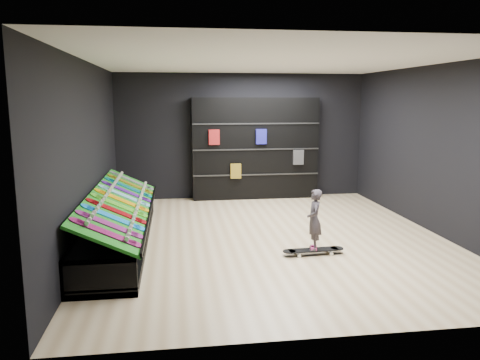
{
  "coord_description": "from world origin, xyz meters",
  "views": [
    {
      "loc": [
        -1.61,
        -7.74,
        2.39
      ],
      "look_at": [
        -0.5,
        0.2,
        1.0
      ],
      "focal_mm": 35.0,
      "sensor_mm": 36.0,
      "label": 1
    }
  ],
  "objects": [
    {
      "name": "display_board_4",
      "position": [
        -2.49,
        -0.38,
        0.74
      ],
      "size": [
        0.93,
        0.22,
        0.5
      ],
      "primitive_type": null,
      "rotation": [
        0.0,
        0.44,
        0.0
      ],
      "color": "green",
      "rests_on": "turf_ramp"
    },
    {
      "name": "display_board_7",
      "position": [
        -2.49,
        0.76,
        0.74
      ],
      "size": [
        0.93,
        0.22,
        0.5
      ],
      "primitive_type": null,
      "rotation": [
        0.0,
        0.44,
        0.0
      ],
      "color": "purple",
      "rests_on": "turf_ramp"
    },
    {
      "name": "display_board_10",
      "position": [
        -2.49,
        1.9,
        0.74
      ],
      "size": [
        0.93,
        0.22,
        0.5
      ],
      "primitive_type": null,
      "rotation": [
        0.0,
        0.44,
        0.0
      ],
      "color": "black",
      "rests_on": "turf_ramp"
    },
    {
      "name": "display_board_2",
      "position": [
        -2.49,
        -1.14,
        0.74
      ],
      "size": [
        0.93,
        0.22,
        0.5
      ],
      "primitive_type": null,
      "rotation": [
        0.0,
        0.44,
        0.0
      ],
      "color": "blue",
      "rests_on": "turf_ramp"
    },
    {
      "name": "turf_ramp",
      "position": [
        -2.5,
        0.0,
        0.71
      ],
      "size": [
        0.92,
        4.5,
        0.46
      ],
      "primitive_type": "cube",
      "rotation": [
        0.0,
        0.44,
        0.0
      ],
      "color": "#10620F",
      "rests_on": "display_rack"
    },
    {
      "name": "display_rack",
      "position": [
        -2.55,
        0.0,
        0.25
      ],
      "size": [
        0.9,
        4.5,
        0.5
      ],
      "primitive_type": null,
      "color": "black",
      "rests_on": "ground"
    },
    {
      "name": "wall_back",
      "position": [
        0.0,
        3.5,
        1.5
      ],
      "size": [
        6.0,
        0.02,
        3.0
      ],
      "primitive_type": "cube",
      "color": "black",
      "rests_on": "ground"
    },
    {
      "name": "floor",
      "position": [
        0.0,
        0.0,
        0.0
      ],
      "size": [
        6.0,
        7.0,
        0.01
      ],
      "primitive_type": "cube",
      "color": "#D0B88C",
      "rests_on": "ground"
    },
    {
      "name": "wall_front",
      "position": [
        0.0,
        -3.5,
        1.5
      ],
      "size": [
        6.0,
        0.02,
        3.0
      ],
      "primitive_type": "cube",
      "color": "black",
      "rests_on": "ground"
    },
    {
      "name": "display_board_8",
      "position": [
        -2.49,
        1.14,
        0.74
      ],
      "size": [
        0.93,
        0.22,
        0.5
      ],
      "primitive_type": null,
      "rotation": [
        0.0,
        0.44,
        0.0
      ],
      "color": "#0C8C99",
      "rests_on": "turf_ramp"
    },
    {
      "name": "child",
      "position": [
        0.49,
        -0.99,
        0.37
      ],
      "size": [
        0.19,
        0.24,
        0.57
      ],
      "primitive_type": "imported",
      "rotation": [
        0.0,
        0.0,
        -1.79
      ],
      "color": "black",
      "rests_on": "floor_skateboard"
    },
    {
      "name": "display_board_1",
      "position": [
        -2.49,
        -1.52,
        0.74
      ],
      "size": [
        0.93,
        0.22,
        0.5
      ],
      "primitive_type": null,
      "rotation": [
        0.0,
        0.44,
        0.0
      ],
      "color": "#2626BF",
      "rests_on": "turf_ramp"
    },
    {
      "name": "ceiling",
      "position": [
        0.0,
        0.0,
        3.0
      ],
      "size": [
        6.0,
        7.0,
        0.01
      ],
      "primitive_type": "cube",
      "color": "white",
      "rests_on": "ground"
    },
    {
      "name": "floor_skateboard",
      "position": [
        0.49,
        -0.99,
        0.05
      ],
      "size": [
        0.99,
        0.28,
        0.09
      ],
      "primitive_type": null,
      "rotation": [
        0.0,
        0.0,
        0.06
      ],
      "color": "black",
      "rests_on": "ground"
    },
    {
      "name": "display_board_6",
      "position": [
        -2.49,
        0.38,
        0.74
      ],
      "size": [
        0.93,
        0.22,
        0.5
      ],
      "primitive_type": null,
      "rotation": [
        0.0,
        0.44,
        0.0
      ],
      "color": "#0CB2E5",
      "rests_on": "turf_ramp"
    },
    {
      "name": "wall_right",
      "position": [
        3.0,
        0.0,
        1.5
      ],
      "size": [
        0.02,
        7.0,
        3.0
      ],
      "primitive_type": "cube",
      "color": "black",
      "rests_on": "ground"
    },
    {
      "name": "back_shelving",
      "position": [
        0.31,
        3.32,
        1.21
      ],
      "size": [
        3.03,
        0.35,
        2.43
      ],
      "primitive_type": "cube",
      "color": "black",
      "rests_on": "ground"
    },
    {
      "name": "wall_left",
      "position": [
        -3.0,
        0.0,
        1.5
      ],
      "size": [
        0.02,
        7.0,
        3.0
      ],
      "primitive_type": "cube",
      "color": "black",
      "rests_on": "ground"
    },
    {
      "name": "display_board_0",
      "position": [
        -2.49,
        -1.9,
        0.74
      ],
      "size": [
        0.93,
        0.22,
        0.5
      ],
      "primitive_type": null,
      "rotation": [
        0.0,
        0.44,
        0.0
      ],
      "color": "#E5198C",
      "rests_on": "turf_ramp"
    },
    {
      "name": "display_board_3",
      "position": [
        -2.49,
        -0.76,
        0.74
      ],
      "size": [
        0.93,
        0.22,
        0.5
      ],
      "primitive_type": null,
      "rotation": [
        0.0,
        0.44,
        0.0
      ],
      "color": "red",
      "rests_on": "turf_ramp"
    },
    {
      "name": "display_board_5",
      "position": [
        -2.49,
        0.0,
        0.74
      ],
      "size": [
        0.93,
        0.22,
        0.5
      ],
      "primitive_type": null,
      "rotation": [
        0.0,
        0.44,
        0.0
      ],
      "color": "yellow",
      "rests_on": "turf_ramp"
    },
    {
      "name": "display_board_9",
      "position": [
        -2.49,
        1.52,
        0.74
      ],
      "size": [
        0.93,
        0.22,
        0.5
      ],
      "primitive_type": null,
      "rotation": [
        0.0,
        0.44,
        0.0
      ],
      "color": "yellow",
      "rests_on": "turf_ramp"
    }
  ]
}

